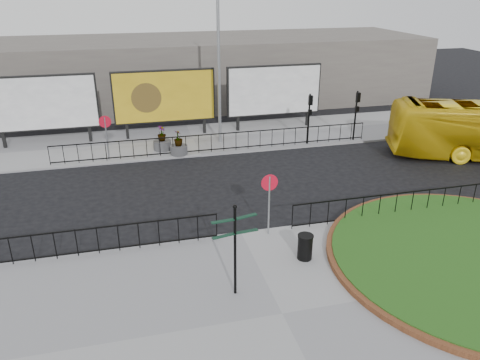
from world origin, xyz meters
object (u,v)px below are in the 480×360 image
object	(u,v)px
fingerpost_sign	(235,242)
billboard_mid	(165,97)
litter_bin	(305,247)
lamp_post	(219,63)
planter_a	(162,142)
planter_b	(179,146)

from	to	relation	value
fingerpost_sign	billboard_mid	bearing A→B (deg)	86.06
billboard_mid	litter_bin	size ratio (longest dim) A/B	6.72
lamp_post	fingerpost_sign	world-z (taller)	lamp_post
billboard_mid	fingerpost_sign	distance (m)	16.69
fingerpost_sign	planter_a	bearing A→B (deg)	88.39
fingerpost_sign	planter_b	size ratio (longest dim) A/B	2.20
fingerpost_sign	litter_bin	distance (m)	3.42
litter_bin	planter_b	world-z (taller)	planter_b
litter_bin	planter_b	bearing A→B (deg)	103.94
litter_bin	lamp_post	bearing A→B (deg)	90.91
fingerpost_sign	litter_bin	world-z (taller)	fingerpost_sign
lamp_post	planter_a	bearing A→B (deg)	-170.48
billboard_mid	planter_b	xyz separation A→B (m)	(0.30, -3.57, -2.00)
planter_a	planter_b	distance (m)	1.30
fingerpost_sign	planter_a	xyz separation A→B (m)	(-0.91, 14.11, -1.39)
billboard_mid	planter_b	bearing A→B (deg)	-85.20
fingerpost_sign	planter_b	xyz separation A→B (m)	(-0.09, 13.10, -1.38)
billboard_mid	planter_a	world-z (taller)	billboard_mid
planter_b	litter_bin	bearing A→B (deg)	-76.06
billboard_mid	litter_bin	bearing A→B (deg)	-78.14
litter_bin	planter_b	xyz separation A→B (m)	(-2.92, 11.77, 0.01)
litter_bin	planter_b	distance (m)	12.12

